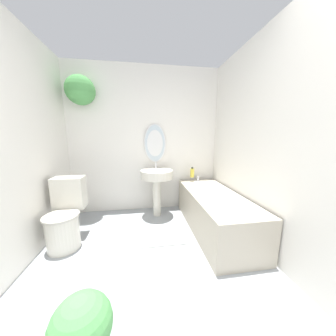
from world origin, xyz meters
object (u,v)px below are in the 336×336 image
(pedestal_sink, at_px, (157,179))
(bathtub, at_px, (214,211))
(shampoo_bottle, at_px, (192,173))
(potted_plant, at_px, (82,329))
(toilet, at_px, (66,216))

(pedestal_sink, relative_size, bathtub, 0.54)
(pedestal_sink, xyz_separation_m, shampoo_bottle, (0.62, 0.12, 0.07))
(bathtub, xyz_separation_m, potted_plant, (-1.30, -1.25, -0.03))
(pedestal_sink, relative_size, shampoo_bottle, 4.97)
(bathtub, relative_size, shampoo_bottle, 9.20)
(pedestal_sink, relative_size, potted_plant, 1.97)
(pedestal_sink, height_order, bathtub, pedestal_sink)
(toilet, distance_m, potted_plant, 1.35)
(toilet, xyz_separation_m, potted_plant, (0.57, -1.22, -0.10))
(pedestal_sink, bearing_deg, potted_plant, -107.52)
(pedestal_sink, bearing_deg, bathtub, -36.50)
(toilet, bearing_deg, pedestal_sink, 26.97)
(pedestal_sink, distance_m, bathtub, 0.97)
(pedestal_sink, bearing_deg, shampoo_bottle, 11.05)
(bathtub, bearing_deg, potted_plant, -136.10)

